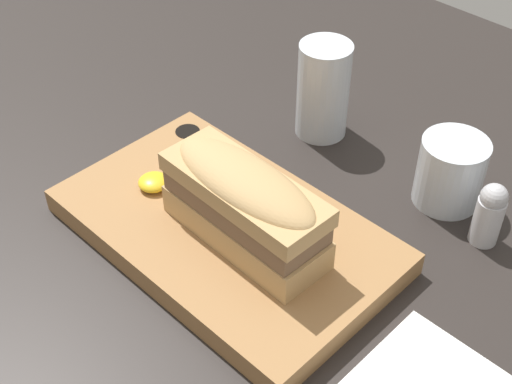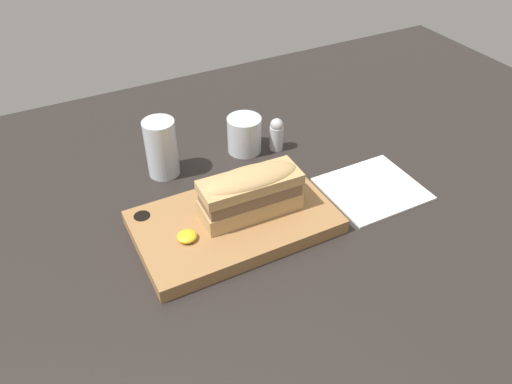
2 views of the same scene
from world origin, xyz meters
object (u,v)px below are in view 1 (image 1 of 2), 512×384
(serving_board, at_px, (226,230))
(wine_glass, at_px, (450,173))
(sandwich, at_px, (245,203))
(water_glass, at_px, (323,96))
(salt_shaker, at_px, (489,213))

(serving_board, height_order, wine_glass, wine_glass)
(sandwich, relative_size, wine_glass, 2.27)
(water_glass, relative_size, wine_glass, 1.53)
(wine_glass, bearing_deg, salt_shaker, -22.68)
(sandwich, relative_size, water_glass, 1.49)
(sandwich, xyz_separation_m, salt_shaker, (0.16, 0.19, -0.04))
(serving_board, distance_m, wine_glass, 0.25)
(sandwich, bearing_deg, water_glass, 111.80)
(water_glass, height_order, wine_glass, water_glass)
(serving_board, height_order, water_glass, water_glass)
(salt_shaker, bearing_deg, serving_board, -135.53)
(serving_board, xyz_separation_m, water_glass, (-0.05, 0.21, 0.04))
(wine_glass, bearing_deg, water_glass, 179.79)
(water_glass, bearing_deg, serving_board, -75.75)
(serving_board, height_order, salt_shaker, salt_shaker)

